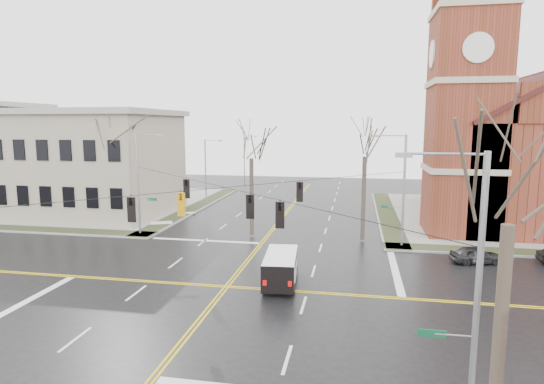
% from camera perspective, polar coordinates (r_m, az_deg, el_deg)
% --- Properties ---
extents(ground, '(120.00, 120.00, 0.00)m').
position_cam_1_polar(ground, '(28.79, -5.71, -11.74)').
color(ground, black).
rests_on(ground, ground).
extents(sidewalks, '(80.00, 80.00, 0.17)m').
position_cam_1_polar(sidewalks, '(28.77, -5.71, -11.59)').
color(sidewalks, gray).
rests_on(sidewalks, ground).
extents(road_markings, '(100.00, 100.00, 0.01)m').
position_cam_1_polar(road_markings, '(28.79, -5.71, -11.73)').
color(road_markings, gold).
rests_on(road_markings, ground).
extents(church, '(24.28, 27.48, 27.50)m').
position_cam_1_polar(church, '(53.52, 29.32, 5.80)').
color(church, '#622C19').
rests_on(church, ground).
extents(civic_building_a, '(18.00, 14.00, 11.00)m').
position_cam_1_polar(civic_building_a, '(54.85, -22.29, 3.21)').
color(civic_building_a, '#A0927F').
rests_on(civic_building_a, ground).
extents(signal_pole_ne, '(2.75, 0.22, 9.00)m').
position_cam_1_polar(signal_pole_ne, '(37.92, 15.97, 0.60)').
color(signal_pole_ne, gray).
rests_on(signal_pole_ne, ground).
extents(signal_pole_nw, '(2.75, 0.22, 9.00)m').
position_cam_1_polar(signal_pole_nw, '(42.26, -16.26, 1.37)').
color(signal_pole_nw, gray).
rests_on(signal_pole_nw, ground).
extents(signal_pole_se, '(2.75, 0.22, 9.00)m').
position_cam_1_polar(signal_pole_se, '(15.68, 23.83, -10.78)').
color(signal_pole_se, gray).
rests_on(signal_pole_se, ground).
extents(span_wires, '(23.02, 23.02, 0.03)m').
position_cam_1_polar(span_wires, '(27.28, -5.90, 0.58)').
color(span_wires, black).
rests_on(span_wires, ground).
extents(traffic_signals, '(8.21, 8.26, 1.30)m').
position_cam_1_polar(traffic_signals, '(26.77, -6.28, -1.21)').
color(traffic_signals, black).
rests_on(traffic_signals, ground).
extents(streetlight_north_a, '(2.30, 0.20, 8.00)m').
position_cam_1_polar(streetlight_north_a, '(57.21, -8.21, 2.91)').
color(streetlight_north_a, gray).
rests_on(streetlight_north_a, ground).
extents(streetlight_north_b, '(2.30, 0.20, 8.00)m').
position_cam_1_polar(streetlight_north_b, '(76.35, -3.39, 4.36)').
color(streetlight_north_b, gray).
rests_on(streetlight_north_b, ground).
extents(cargo_van, '(2.36, 5.15, 1.90)m').
position_cam_1_polar(cargo_van, '(28.98, 1.13, -9.21)').
color(cargo_van, white).
rests_on(cargo_van, ground).
extents(parked_car_a, '(3.81, 2.14, 1.22)m').
position_cam_1_polar(parked_car_a, '(36.17, 24.23, -7.21)').
color(parked_car_a, black).
rests_on(parked_car_a, ground).
extents(tree_nw_far, '(4.00, 4.00, 11.80)m').
position_cam_1_polar(tree_nw_far, '(45.33, -18.74, 6.27)').
color(tree_nw_far, '#362B22').
rests_on(tree_nw_far, ground).
extents(tree_nw_near, '(4.00, 4.00, 10.26)m').
position_cam_1_polar(tree_nw_near, '(39.83, -2.61, 4.89)').
color(tree_nw_near, '#362B22').
rests_on(tree_nw_near, ground).
extents(tree_ne, '(4.00, 4.00, 10.67)m').
position_cam_1_polar(tree_ne, '(38.79, 11.59, 5.07)').
color(tree_ne, '#362B22').
rests_on(tree_ne, ground).
extents(tree_se, '(4.00, 4.00, 10.76)m').
position_cam_1_polar(tree_se, '(13.38, 27.68, -1.66)').
color(tree_se, '#362B22').
rests_on(tree_se, ground).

